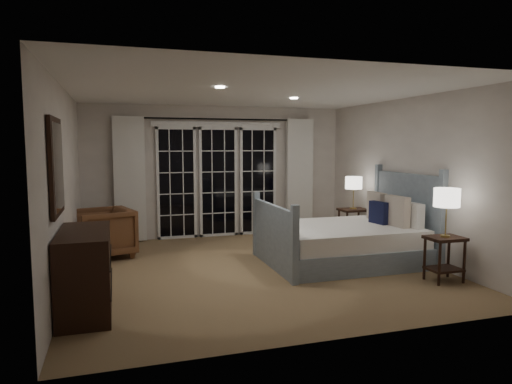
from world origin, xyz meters
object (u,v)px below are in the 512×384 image
object	(u,v)px
bed	(346,240)
armchair	(103,233)
nightstand_left	(444,252)
dresser	(85,271)
lamp_left	(447,198)
nightstand_right	(353,220)
lamp_right	(354,183)

from	to	relation	value
bed	armchair	bearing A→B (deg)	158.37
nightstand_left	armchair	distance (m)	5.01
dresser	bed	bearing A→B (deg)	15.66
nightstand_left	lamp_left	size ratio (longest dim) A/B	0.94
nightstand_right	bed	bearing A→B (deg)	-123.02
bed	dresser	world-z (taller)	bed
nightstand_left	dresser	size ratio (longest dim) A/B	0.48
bed	lamp_left	distance (m)	1.64
lamp_right	dresser	size ratio (longest dim) A/B	0.47
nightstand_right	lamp_left	xyz separation A→B (m)	(-0.03, -2.44, 0.68)
bed	lamp_right	xyz separation A→B (m)	(0.77, 1.18, 0.75)
armchair	dresser	size ratio (longest dim) A/B	0.70
nightstand_right	lamp_left	distance (m)	2.54
armchair	dresser	distance (m)	2.42
dresser	nightstand_right	bearing A→B (deg)	26.55
armchair	dresser	xyz separation A→B (m)	(-0.13, -2.42, 0.05)
bed	nightstand_left	world-z (taller)	bed
nightstand_right	dresser	xyz separation A→B (m)	(-4.41, -2.21, 0.03)
nightstand_right	nightstand_left	bearing A→B (deg)	-90.69
nightstand_left	dresser	distance (m)	4.39
dresser	lamp_right	bearing A→B (deg)	26.55
armchair	dresser	world-z (taller)	dresser
nightstand_left	nightstand_right	bearing A→B (deg)	89.31
lamp_right	bed	bearing A→B (deg)	-123.02
nightstand_right	lamp_left	bearing A→B (deg)	-90.69
bed	armchair	xyz separation A→B (m)	(-3.51, 1.39, 0.06)
lamp_left	lamp_right	distance (m)	2.44
armchair	nightstand_right	bearing A→B (deg)	70.90
lamp_left	lamp_right	xyz separation A→B (m)	(0.03, 2.44, -0.01)
nightstand_right	lamp_left	size ratio (longest dim) A/B	0.99
bed	dresser	bearing A→B (deg)	-164.34
lamp_left	lamp_right	world-z (taller)	lamp_left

